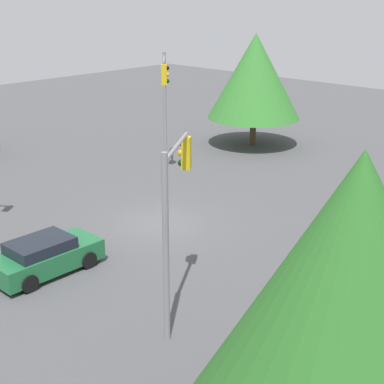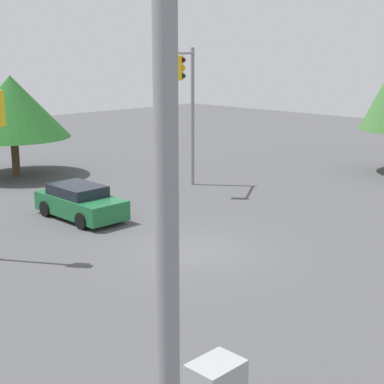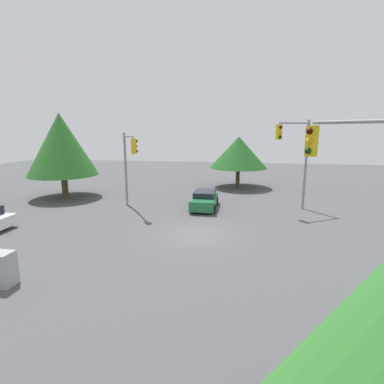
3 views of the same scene
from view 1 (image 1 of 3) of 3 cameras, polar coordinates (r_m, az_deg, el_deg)
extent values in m
plane|color=#4C4C4F|center=(25.83, -3.20, -3.05)|extent=(80.00, 80.00, 0.00)
cube|color=#1E6638|center=(21.97, -13.96, -6.26)|extent=(1.75, 4.01, 0.74)
cube|color=black|center=(21.64, -14.53, -5.04)|extent=(1.54, 2.20, 0.41)
cylinder|color=black|center=(23.31, -12.50, -5.22)|extent=(0.22, 0.64, 0.64)
cylinder|color=black|center=(22.06, -10.02, -6.50)|extent=(0.22, 0.64, 0.64)
cylinder|color=black|center=(22.17, -17.80, -7.05)|extent=(0.22, 0.64, 0.64)
cylinder|color=black|center=(20.86, -15.50, -8.54)|extent=(0.22, 0.64, 0.64)
cylinder|color=gray|center=(16.49, -2.54, -5.70)|extent=(0.18, 0.18, 5.69)
cylinder|color=gray|center=(17.05, -1.53, 4.44)|extent=(1.81, 2.69, 0.12)
cube|color=gold|center=(18.69, -0.55, 3.80)|extent=(0.42, 0.44, 1.05)
sphere|color=#360503|center=(18.64, -1.08, 4.82)|extent=(0.22, 0.22, 0.22)
sphere|color=orange|center=(18.72, -1.07, 3.83)|extent=(0.22, 0.22, 0.22)
sphere|color=black|center=(18.82, -1.07, 2.84)|extent=(0.22, 0.22, 0.22)
cylinder|color=gray|center=(34.27, -2.65, 8.13)|extent=(0.18, 0.18, 6.37)
cylinder|color=gray|center=(32.42, -2.74, 12.74)|extent=(2.10, 2.06, 0.12)
cube|color=gold|center=(31.10, -2.73, 11.30)|extent=(0.44, 0.44, 1.05)
sphere|color=#360503|center=(31.05, -2.42, 11.92)|extent=(0.22, 0.22, 0.22)
sphere|color=orange|center=(31.10, -2.41, 11.31)|extent=(0.22, 0.22, 0.22)
sphere|color=black|center=(31.15, -2.40, 10.70)|extent=(0.22, 0.22, 0.22)
cube|color=#9EA0A3|center=(27.26, 17.15, -1.19)|extent=(0.91, 0.68, 1.34)
cone|color=#286623|center=(10.88, 15.16, -9.70)|extent=(5.98, 5.98, 5.36)
cylinder|color=#4C3823|center=(38.53, 5.92, 5.86)|extent=(0.40, 0.40, 1.84)
cone|color=#337A2D|center=(37.87, 6.11, 11.11)|extent=(5.90, 5.90, 5.29)
camera|label=2|loc=(29.80, 35.35, 9.37)|focal=55.00mm
camera|label=3|loc=(38.25, 12.10, 12.96)|focal=28.00mm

